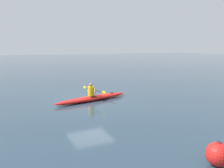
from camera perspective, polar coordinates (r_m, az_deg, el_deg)
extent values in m
plane|color=#283D4C|center=(14.11, -5.65, -3.84)|extent=(160.00, 160.00, 0.00)
ellipsoid|color=red|center=(13.69, -4.94, -3.58)|extent=(4.93, 1.62, 0.31)
torus|color=black|center=(13.64, -5.10, -3.05)|extent=(0.66, 0.66, 0.04)
cylinder|color=black|center=(14.50, -0.08, -2.23)|extent=(0.18, 0.18, 0.02)
cylinder|color=yellow|center=(13.55, -5.31, -1.84)|extent=(0.37, 0.37, 0.56)
sphere|color=#936B4C|center=(13.48, -5.34, -0.20)|extent=(0.21, 0.21, 0.21)
cylinder|color=black|center=(13.64, -4.61, -1.48)|extent=(0.45, 2.00, 0.03)
ellipsoid|color=gold|center=(14.49, -6.84, -0.88)|extent=(0.12, 0.40, 0.17)
ellipsoid|color=gold|center=(12.82, -2.09, -2.17)|extent=(0.12, 0.40, 0.17)
cylinder|color=#936B4C|center=(13.81, -5.68, -1.29)|extent=(0.24, 0.26, 0.34)
cylinder|color=#936B4C|center=(13.34, -4.37, -1.64)|extent=(0.19, 0.30, 0.34)
sphere|color=red|center=(7.07, 25.06, -15.69)|extent=(0.67, 0.67, 0.67)
torus|color=#333338|center=(6.93, 25.28, -12.95)|extent=(0.12, 0.12, 0.02)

